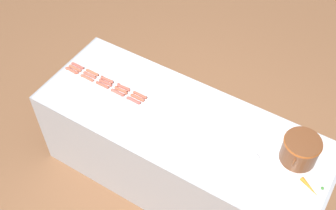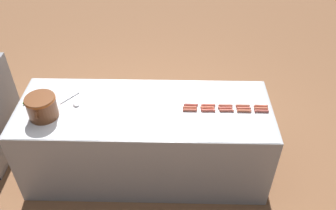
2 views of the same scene
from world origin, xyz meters
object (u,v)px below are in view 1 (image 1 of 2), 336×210
hot_dog_0 (78,66)px  hot_dog_3 (123,87)px  hot_dog_1 (92,72)px  hot_dog_7 (105,83)px  hot_dog_8 (121,90)px  hot_dog_4 (140,95)px  carrot (311,188)px  hot_dog_11 (87,78)px  hot_dog_13 (117,93)px  hot_dog_14 (134,100)px  serving_spoon (258,162)px  hot_dog_10 (72,70)px  hot_dog_9 (137,98)px  bean_pot (301,149)px  hot_dog_12 (102,85)px  hot_dog_2 (107,80)px  hot_dog_5 (75,68)px  hot_dog_6 (90,75)px

hot_dog_0 → hot_dog_3: (-0.00, 0.49, 0.00)m
hot_dog_1 → hot_dog_7: bearing=77.8°
hot_dog_3 → hot_dog_8: (0.04, 0.00, 0.00)m
hot_dog_4 → carrot: carrot is taller
hot_dog_4 → hot_dog_11: size_ratio=1.00×
hot_dog_0 → hot_dog_13: (0.07, 0.49, 0.00)m
hot_dog_14 → hot_dog_1: bearing=-99.0°
hot_dog_0 → hot_dog_3: 0.49m
serving_spoon → hot_dog_10: bearing=-90.6°
hot_dog_9 → bean_pot: bearing=95.7°
hot_dog_12 → hot_dog_14: 0.32m
hot_dog_2 → hot_dog_5: same height
hot_dog_10 → hot_dog_12: size_ratio=1.00×
hot_dog_4 → hot_dog_13: bearing=-66.6°
hot_dog_10 → hot_dog_12: same height
hot_dog_10 → bean_pot: bearing=94.9°
hot_dog_13 → carrot: bearing=89.2°
hot_dog_3 → hot_dog_8: size_ratio=1.00×
hot_dog_5 → hot_dog_3: bearing=94.3°
bean_pot → hot_dog_12: bearing=-84.2°
hot_dog_1 → hot_dog_14: same height
hot_dog_4 → hot_dog_8: (0.04, -0.16, 0.00)m
hot_dog_9 → bean_pot: size_ratio=0.40×
hot_dog_2 → hot_dog_12: size_ratio=1.00×
hot_dog_9 → hot_dog_11: (0.04, -0.49, 0.00)m
hot_dog_1 → hot_dog_11: same height
hot_dog_0 → hot_dog_3: same height
hot_dog_5 → hot_dog_12: (0.04, 0.33, 0.00)m
hot_dog_0 → hot_dog_13: size_ratio=1.00×
carrot → hot_dog_5: bearing=-91.6°
hot_dog_4 → hot_dog_7: (0.04, -0.33, 0.00)m
hot_dog_6 → hot_dog_9: same height
hot_dog_6 → hot_dog_13: (0.04, 0.33, 0.00)m
hot_dog_11 → hot_dog_4: bearing=98.4°
hot_dog_1 → bean_pot: size_ratio=0.40×
hot_dog_3 → hot_dog_13: 0.08m
hot_dog_13 → bean_pot: (-0.17, 1.50, 0.11)m
hot_dog_2 → hot_dog_14: same height
hot_dog_8 → bean_pot: size_ratio=0.40×
hot_dog_5 → hot_dog_10: size_ratio=1.00×
hot_dog_6 → hot_dog_10: 0.17m
hot_dog_14 → bean_pot: bearing=97.4°
hot_dog_0 → hot_dog_8: 0.50m
hot_dog_7 → hot_dog_1: bearing=-102.2°
hot_dog_10 → hot_dog_11: bearing=89.8°
hot_dog_8 → hot_dog_14: 0.16m
hot_dog_2 → hot_dog_11: same height
hot_dog_6 → carrot: (0.06, 1.99, 0.00)m
hot_dog_2 → hot_dog_10: 0.33m
hot_dog_12 → serving_spoon: 1.43m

